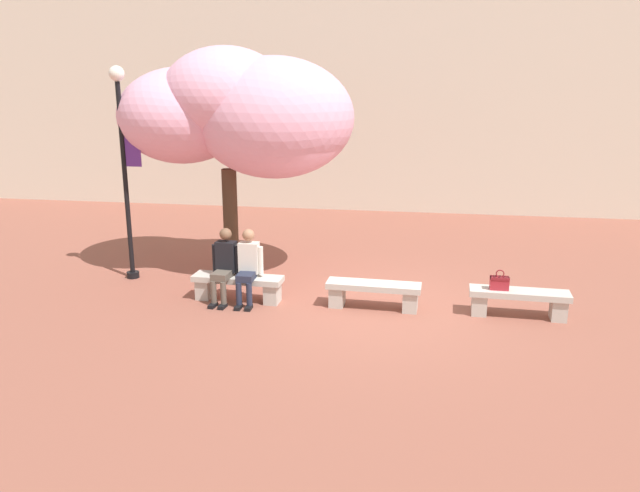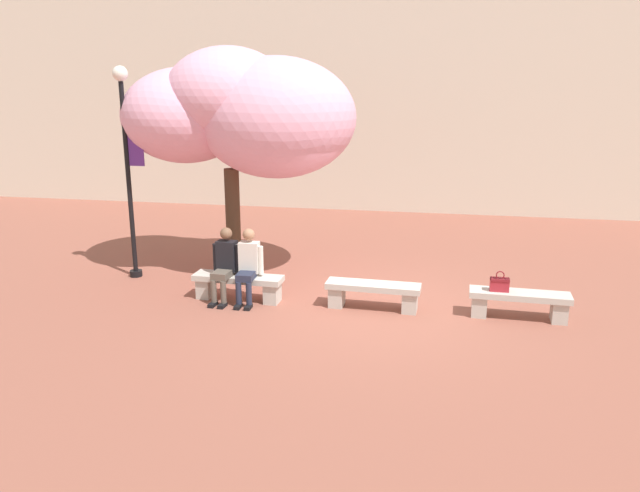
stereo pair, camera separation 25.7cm
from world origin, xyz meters
The scene contains 10 objects.
ground_plane centered at (0.00, 0.00, 0.00)m, with size 100.00×100.00×0.00m, color #8E5142.
building_facade centered at (0.00, 10.11, 3.57)m, with size 28.00×4.00×7.14m, color beige.
stone_bench_west_end centered at (-2.38, 0.00, 0.30)m, with size 1.60×0.48×0.45m.
stone_bench_near_west centered at (0.00, 0.00, 0.30)m, with size 1.60×0.48×0.45m.
stone_bench_center centered at (2.38, 0.00, 0.30)m, with size 1.60×0.48×0.45m.
person_seated_left centered at (-2.59, -0.05, 0.70)m, with size 0.51×0.70×1.29m.
person_seated_right centered at (-2.17, -0.05, 0.70)m, with size 0.51×0.69×1.29m.
handbag centered at (2.05, -0.01, 0.58)m, with size 0.30×0.15×0.34m.
cherry_tree_main centered at (-2.82, 1.65, 3.17)m, with size 4.56×2.76×4.38m.
lamp_post_with_banner centered at (-4.78, 0.91, 2.41)m, with size 0.54×0.28×4.01m.
Camera 1 is at (0.74, -9.99, 3.77)m, focal length 35.00 mm.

